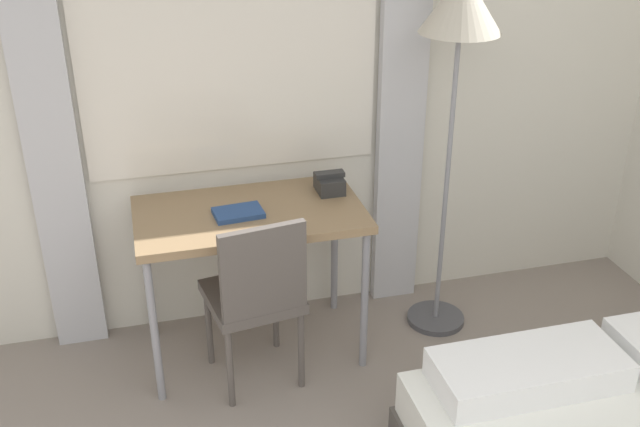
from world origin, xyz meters
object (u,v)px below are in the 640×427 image
object	(u,v)px
desk	(250,224)
standing_lamp	(459,32)
desk_chair	(256,292)
book	(238,213)
telephone	(329,183)

from	to	relation	value
desk	standing_lamp	distance (m)	1.28
desk	desk_chair	world-z (taller)	desk_chair
desk_chair	standing_lamp	distance (m)	1.46
standing_lamp	book	bearing A→B (deg)	-178.29
desk	desk_chair	xyz separation A→B (m)	(-0.03, -0.26, -0.20)
book	desk	bearing A→B (deg)	30.84
desk	book	world-z (taller)	book
desk_chair	book	bearing A→B (deg)	88.85
desk_chair	standing_lamp	bearing A→B (deg)	5.95
desk	desk_chair	bearing A→B (deg)	-95.62
desk	standing_lamp	xyz separation A→B (m)	(0.97, -0.00, 0.83)
desk	telephone	world-z (taller)	telephone
standing_lamp	book	distance (m)	1.27
standing_lamp	telephone	distance (m)	0.92
desk_chair	standing_lamp	world-z (taller)	standing_lamp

